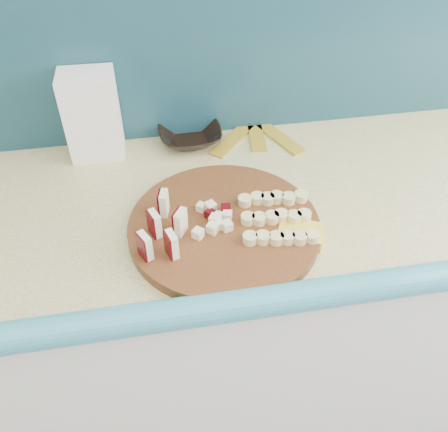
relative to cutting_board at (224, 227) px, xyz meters
The scene contains 11 objects.
kitchen_counter 0.49m from the cutting_board, 134.19° to the left, with size 2.20×0.63×0.91m.
backsplash 0.47m from the cutting_board, 104.54° to the left, with size 2.20×0.02×0.50m, color teal.
cutting_board is the anchor object (origin of this frame).
apple_wedges 0.13m from the cutting_board, behind, with size 0.10×0.16×0.06m.
apple_chunks 0.03m from the cutting_board, behind, with size 0.06×0.07×0.02m.
banana_slices 0.11m from the cutting_board, ahead, with size 0.16×0.16×0.02m.
brown_bowl 0.35m from the cutting_board, 94.73° to the left, with size 0.16×0.16×0.04m, color black.
flour_bag 0.44m from the cutting_board, 127.96° to the left, with size 0.13×0.09×0.22m, color white.
canister 0.44m from the cutting_board, 123.67° to the left, with size 0.07×0.07×0.12m.
sponge 0.16m from the cutting_board, 17.61° to the right, with size 0.09×0.06×0.03m, color yellow.
banana_peel 0.36m from the cutting_board, 66.79° to the left, with size 0.24×0.21×0.01m.
Camera 1 is at (0.07, 0.65, 1.65)m, focal length 40.00 mm.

